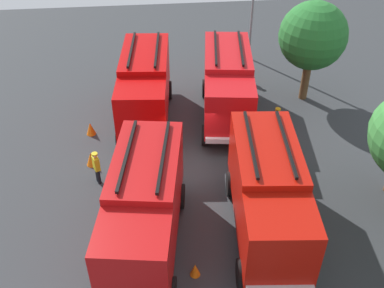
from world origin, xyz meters
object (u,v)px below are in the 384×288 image
tree_0 (313,36)px  fire_truck_2 (227,84)px  fire_truck_0 (145,86)px  firefighter_2 (241,65)px  firefighter_3 (97,166)px  traffic_cone_1 (91,129)px  firefighter_0 (167,150)px  firefighter_1 (276,121)px  fire_truck_3 (268,192)px  traffic_cone_0 (195,270)px  fire_truck_1 (144,205)px  traffic_cone_2 (91,159)px

tree_0 → fire_truck_2: bearing=-72.8°
fire_truck_0 → firefighter_2: bearing=128.8°
fire_truck_2 → firefighter_2: fire_truck_2 is taller
firefighter_3 → firefighter_2: bearing=-156.3°
fire_truck_2 → traffic_cone_1: size_ratio=10.29×
firefighter_0 → traffic_cone_1: 5.15m
firefighter_1 → fire_truck_2: bearing=150.5°
fire_truck_3 → traffic_cone_0: fire_truck_3 is taller
fire_truck_3 → tree_0: 11.56m
tree_0 → firefighter_3: bearing=-61.5°
fire_truck_0 → firefighter_2: (-4.15, 6.20, -1.21)m
firefighter_2 → traffic_cone_1: bearing=17.1°
fire_truck_1 → firefighter_2: (-13.38, 6.42, -1.21)m
firefighter_0 → traffic_cone_0: firefighter_0 is taller
firefighter_3 → traffic_cone_2: size_ratio=2.35×
fire_truck_0 → fire_truck_1: bearing=3.7°
fire_truck_0 → traffic_cone_1: 3.76m
traffic_cone_0 → traffic_cone_1: 10.79m
traffic_cone_1 → traffic_cone_2: (2.67, 0.23, 0.01)m
traffic_cone_1 → traffic_cone_2: traffic_cone_2 is taller
fire_truck_3 → firefighter_0: (-4.56, -3.76, -1.13)m
firefighter_0 → traffic_cone_2: firefighter_0 is taller
fire_truck_1 → traffic_cone_2: 6.22m
fire_truck_0 → firefighter_3: size_ratio=4.26×
fire_truck_0 → firefighter_1: bearing=75.3°
fire_truck_0 → firefighter_3: fire_truck_0 is taller
fire_truck_2 → firefighter_2: (-4.42, 1.67, -1.21)m
traffic_cone_0 → traffic_cone_1: bearing=-154.6°
fire_truck_1 → tree_0: size_ratio=1.25×
tree_0 → traffic_cone_2: bearing=-67.4°
firefighter_1 → firefighter_3: (2.78, -9.28, -0.02)m
firefighter_1 → traffic_cone_1: bearing=-173.3°
firefighter_2 → firefighter_0: bearing=45.3°
fire_truck_2 → firefighter_0: fire_truck_2 is taller
fire_truck_2 → fire_truck_1: bearing=-20.4°
fire_truck_3 → tree_0: size_ratio=1.24×
fire_truck_1 → traffic_cone_0: size_ratio=13.03×
fire_truck_0 → traffic_cone_1: (1.22, -3.08, -1.79)m
fire_truck_3 → traffic_cone_1: bearing=-129.8°
firefighter_3 → tree_0: tree_0 is taller
fire_truck_1 → firefighter_3: fire_truck_1 is taller
fire_truck_3 → traffic_cone_2: (-5.11, -7.50, -1.78)m
firefighter_0 → tree_0: size_ratio=0.30×
fire_truck_1 → firefighter_1: size_ratio=4.26×
fire_truck_2 → firefighter_0: 5.65m
fire_truck_0 → firefighter_3: bearing=-19.8°
firefighter_0 → fire_truck_1: bearing=166.8°
fire_truck_0 → firefighter_3: (5.23, -2.42, -1.18)m
firefighter_1 → firefighter_2: (-6.60, -0.65, -0.04)m
firefighter_3 → fire_truck_0: bearing=-138.5°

